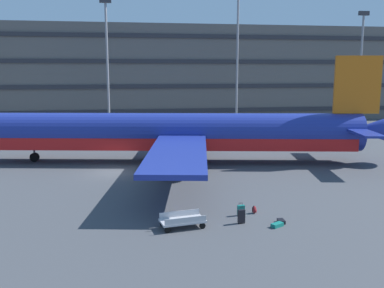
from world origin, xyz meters
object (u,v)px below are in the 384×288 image
Objects in this scene: airliner at (177,134)px; suitcase_orange at (241,216)px; suitcase_laid_flat at (281,221)px; baggage_cart at (182,221)px; suitcase_scuffed at (277,225)px; suitcase_red at (241,210)px; backpack_large at (255,210)px.

suitcase_orange is (1.66, -17.82, -2.46)m from airliner.
baggage_cart reaches higher than suitcase_laid_flat.
suitcase_orange is at bearing 2.05° from baggage_cart.
airliner is 50.51× the size of suitcase_scuffed.
suitcase_red reaches higher than suitcase_laid_flat.
suitcase_red is (0.36, 1.39, -0.09)m from suitcase_orange.
suitcase_orange is (-2.40, 0.29, 0.35)m from suitcase_laid_flat.
suitcase_orange is 1.44m from suitcase_red.
airliner reaches higher than backpack_large.
suitcase_red is at bearing -165.54° from backpack_large.
suitcase_orange reaches higher than suitcase_laid_flat.
suitcase_laid_flat is 6.01m from baggage_cart.
airliner reaches higher than suitcase_scuffed.
backpack_large is at bearing 118.97° from suitcase_laid_flat.
airliner is 40.49× the size of suitcase_orange.
airliner reaches higher than baggage_cart.
suitcase_laid_flat is 2.44m from suitcase_orange.
suitcase_laid_flat is at bearing -1.55° from baggage_cart.
baggage_cart is at bearing 178.45° from suitcase_laid_flat.
suitcase_red is 0.95× the size of suitcase_scuffed.
airliner is 79.14× the size of backpack_large.
airliner reaches higher than suitcase_laid_flat.
baggage_cart reaches higher than backpack_large.
suitcase_red is at bearing 21.02° from baggage_cart.
backpack_large is (-0.60, 2.52, 0.12)m from suitcase_scuffed.
suitcase_laid_flat is at bearing -6.91° from suitcase_orange.
backpack_large is (0.97, 0.25, -0.12)m from suitcase_red.
suitcase_orange is 2.15m from suitcase_scuffed.
suitcase_orange is at bearing -84.68° from airliner.
suitcase_red is (-2.04, 1.68, 0.26)m from suitcase_laid_flat.
suitcase_scuffed is 0.25× the size of baggage_cart.
backpack_large is 5.24m from baggage_cart.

